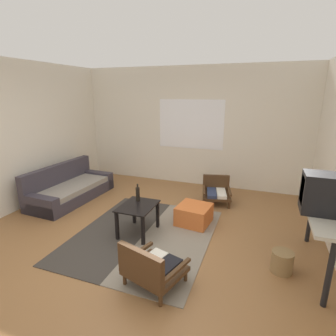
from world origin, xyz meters
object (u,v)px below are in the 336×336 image
object	(u,v)px
glass_bottle	(138,194)
clay_vase	(319,187)
coffee_table	(138,211)
armchair_striped_foreground	(151,267)
ottoman_orange	(194,215)
console_shelf	(322,217)
couch	(69,189)
armchair_by_window	(216,191)
wicker_basket	(282,262)
crt_television	(328,194)

from	to	relation	value
glass_bottle	clay_vase	bearing A→B (deg)	5.83
coffee_table	armchair_striped_foreground	size ratio (longest dim) A/B	0.85
armchair_striped_foreground	glass_bottle	bearing A→B (deg)	121.93
ottoman_orange	glass_bottle	bearing A→B (deg)	-150.37
armchair_striped_foreground	console_shelf	xyz separation A→B (m)	(1.78, 1.01, 0.45)
armchair_striped_foreground	couch	bearing A→B (deg)	145.48
couch	armchair_by_window	size ratio (longest dim) A/B	2.71
armchair_by_window	ottoman_orange	xyz separation A→B (m)	(-0.18, -1.06, -0.07)
clay_vase	armchair_by_window	bearing A→B (deg)	140.80
clay_vase	wicker_basket	bearing A→B (deg)	-121.28
clay_vase	glass_bottle	world-z (taller)	clay_vase
couch	console_shelf	bearing A→B (deg)	-10.09
glass_bottle	wicker_basket	bearing A→B (deg)	-10.18
coffee_table	console_shelf	xyz separation A→B (m)	(2.44, -0.00, 0.33)
armchair_by_window	wicker_basket	size ratio (longest dim) A/B	2.51
armchair_striped_foreground	wicker_basket	world-z (taller)	armchair_striped_foreground
clay_vase	glass_bottle	size ratio (longest dim) A/B	1.24
crt_television	glass_bottle	world-z (taller)	crt_television
glass_bottle	armchair_striped_foreground	bearing A→B (deg)	-58.07
crt_television	glass_bottle	distance (m)	2.57
armchair_by_window	armchair_striped_foreground	bearing A→B (deg)	-95.22
ottoman_orange	wicker_basket	distance (m)	1.57
wicker_basket	crt_television	bearing A→B (deg)	15.22
glass_bottle	wicker_basket	size ratio (longest dim) A/B	1.04
clay_vase	wicker_basket	distance (m)	1.09
wicker_basket	glass_bottle	bearing A→B (deg)	169.82
clay_vase	ottoman_orange	bearing A→B (deg)	173.40
couch	armchair_by_window	bearing A→B (deg)	17.37
glass_bottle	coffee_table	bearing A→B (deg)	-65.00
console_shelf	clay_vase	world-z (taller)	clay_vase
clay_vase	glass_bottle	distance (m)	2.55
coffee_table	wicker_basket	xyz separation A→B (m)	(2.05, -0.22, -0.24)
couch	glass_bottle	bearing A→B (deg)	-18.21
ottoman_orange	crt_television	bearing A→B (deg)	-23.16
armchair_by_window	ottoman_orange	distance (m)	1.07
coffee_table	ottoman_orange	size ratio (longest dim) A/B	1.22
armchair_striped_foreground	ottoman_orange	world-z (taller)	armchair_striped_foreground
armchair_striped_foreground	glass_bottle	world-z (taller)	glass_bottle
couch	wicker_basket	size ratio (longest dim) A/B	6.83
couch	console_shelf	distance (m)	4.49
ottoman_orange	couch	bearing A→B (deg)	176.54
couch	wicker_basket	distance (m)	4.13
clay_vase	wicker_basket	size ratio (longest dim) A/B	1.29
coffee_table	armchair_striped_foreground	xyz separation A→B (m)	(0.66, -1.02, -0.12)
ottoman_orange	wicker_basket	xyz separation A→B (m)	(1.33, -0.84, -0.03)
coffee_table	crt_television	xyz separation A→B (m)	(2.44, -0.12, 0.66)
armchair_striped_foreground	crt_television	world-z (taller)	crt_television
couch	armchair_by_window	xyz separation A→B (m)	(2.86, 0.89, 0.02)
coffee_table	armchair_striped_foreground	distance (m)	1.22
armchair_by_window	glass_bottle	bearing A→B (deg)	-122.96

